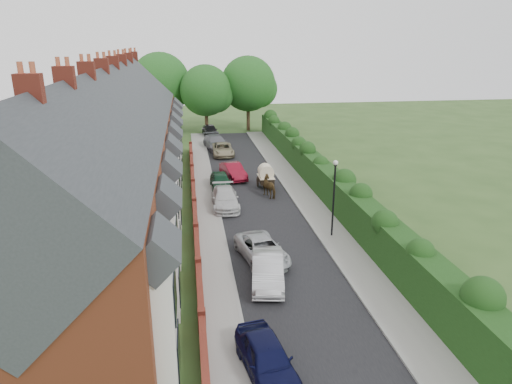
{
  "coord_description": "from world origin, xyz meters",
  "views": [
    {
      "loc": [
        -5.56,
        -22.32,
        12.17
      ],
      "look_at": [
        -1.09,
        7.38,
        2.2
      ],
      "focal_mm": 32.0,
      "sensor_mm": 36.0,
      "label": 1
    }
  ],
  "objects_px": {
    "car_red": "(233,171)",
    "horse_cart": "(266,175)",
    "car_silver_a": "(268,270)",
    "car_beige": "(223,149)",
    "lamppost": "(334,189)",
    "car_grey": "(216,142)",
    "car_silver_b": "(262,250)",
    "car_black": "(210,130)",
    "car_green": "(221,181)",
    "car_white": "(225,199)",
    "car_navy": "(267,358)",
    "horse": "(270,186)"
  },
  "relations": [
    {
      "from": "car_red",
      "to": "horse_cart",
      "type": "xyz_separation_m",
      "value": [
        2.49,
        -3.4,
        0.51
      ]
    },
    {
      "from": "car_silver_a",
      "to": "car_red",
      "type": "relative_size",
      "value": 1.05
    },
    {
      "from": "car_beige",
      "to": "horse_cart",
      "type": "relative_size",
      "value": 1.65
    },
    {
      "from": "lamppost",
      "to": "car_silver_a",
      "type": "bearing_deg",
      "value": -134.69
    },
    {
      "from": "car_grey",
      "to": "car_silver_b",
      "type": "bearing_deg",
      "value": -97.71
    },
    {
      "from": "lamppost",
      "to": "car_grey",
      "type": "height_order",
      "value": "lamppost"
    },
    {
      "from": "car_silver_a",
      "to": "car_silver_b",
      "type": "xyz_separation_m",
      "value": [
        0.12,
        2.62,
        -0.09
      ]
    },
    {
      "from": "car_beige",
      "to": "horse_cart",
      "type": "distance_m",
      "value": 12.9
    },
    {
      "from": "car_silver_a",
      "to": "car_black",
      "type": "distance_m",
      "value": 39.83
    },
    {
      "from": "car_red",
      "to": "car_grey",
      "type": "distance_m",
      "value": 12.48
    },
    {
      "from": "car_silver_b",
      "to": "car_green",
      "type": "distance_m",
      "value": 13.87
    },
    {
      "from": "car_black",
      "to": "horse_cart",
      "type": "bearing_deg",
      "value": -87.47
    },
    {
      "from": "car_beige",
      "to": "car_grey",
      "type": "relative_size",
      "value": 0.88
    },
    {
      "from": "lamppost",
      "to": "car_white",
      "type": "distance_m",
      "value": 9.55
    },
    {
      "from": "car_navy",
      "to": "car_black",
      "type": "xyz_separation_m",
      "value": [
        0.37,
        46.71,
        0.04
      ]
    },
    {
      "from": "car_red",
      "to": "horse_cart",
      "type": "relative_size",
      "value": 1.46
    },
    {
      "from": "horse_cart",
      "to": "car_silver_a",
      "type": "bearing_deg",
      "value": -99.39
    },
    {
      "from": "car_white",
      "to": "car_beige",
      "type": "xyz_separation_m",
      "value": [
        1.16,
        16.8,
        -0.03
      ]
    },
    {
      "from": "lamppost",
      "to": "horse_cart",
      "type": "relative_size",
      "value": 1.74
    },
    {
      "from": "car_green",
      "to": "car_black",
      "type": "relative_size",
      "value": 0.94
    },
    {
      "from": "car_white",
      "to": "car_black",
      "type": "xyz_separation_m",
      "value": [
        0.37,
        28.0,
        0.05
      ]
    },
    {
      "from": "car_navy",
      "to": "horse",
      "type": "bearing_deg",
      "value": 70.16
    },
    {
      "from": "car_grey",
      "to": "horse_cart",
      "type": "distance_m",
      "value": 16.19
    },
    {
      "from": "car_black",
      "to": "horse",
      "type": "relative_size",
      "value": 2.16
    },
    {
      "from": "lamppost",
      "to": "car_silver_b",
      "type": "bearing_deg",
      "value": -152.71
    },
    {
      "from": "lamppost",
      "to": "car_beige",
      "type": "height_order",
      "value": "lamppost"
    },
    {
      "from": "horse_cart",
      "to": "car_green",
      "type": "bearing_deg",
      "value": 174.1
    },
    {
      "from": "lamppost",
      "to": "car_navy",
      "type": "xyz_separation_m",
      "value": [
        -6.4,
        -12.11,
        -2.57
      ]
    },
    {
      "from": "car_red",
      "to": "car_beige",
      "type": "bearing_deg",
      "value": 79.23
    },
    {
      "from": "car_silver_b",
      "to": "car_red",
      "type": "bearing_deg",
      "value": 78.51
    },
    {
      "from": "car_navy",
      "to": "car_silver_a",
      "type": "bearing_deg",
      "value": 70.63
    },
    {
      "from": "lamppost",
      "to": "car_white",
      "type": "height_order",
      "value": "lamppost"
    },
    {
      "from": "car_silver_a",
      "to": "car_silver_b",
      "type": "height_order",
      "value": "car_silver_a"
    },
    {
      "from": "car_green",
      "to": "car_black",
      "type": "distance_m",
      "value": 23.4
    },
    {
      "from": "car_silver_a",
      "to": "car_white",
      "type": "distance_m",
      "value": 11.88
    },
    {
      "from": "car_silver_a",
      "to": "car_black",
      "type": "bearing_deg",
      "value": 100.0
    },
    {
      "from": "car_silver_a",
      "to": "car_beige",
      "type": "xyz_separation_m",
      "value": [
        -0.08,
        28.62,
        -0.07
      ]
    },
    {
      "from": "car_red",
      "to": "car_grey",
      "type": "relative_size",
      "value": 0.78
    },
    {
      "from": "horse_cart",
      "to": "car_navy",
      "type": "bearing_deg",
      "value": -99.63
    },
    {
      "from": "car_green",
      "to": "horse_cart",
      "type": "xyz_separation_m",
      "value": [
        3.89,
        -0.4,
        0.51
      ]
    },
    {
      "from": "car_white",
      "to": "car_red",
      "type": "height_order",
      "value": "car_red"
    },
    {
      "from": "car_silver_b",
      "to": "car_black",
      "type": "height_order",
      "value": "car_black"
    },
    {
      "from": "car_grey",
      "to": "car_beige",
      "type": "bearing_deg",
      "value": -89.68
    },
    {
      "from": "horse",
      "to": "car_grey",
      "type": "bearing_deg",
      "value": -101.45
    },
    {
      "from": "car_grey",
      "to": "car_black",
      "type": "height_order",
      "value": "car_grey"
    },
    {
      "from": "car_red",
      "to": "car_beige",
      "type": "height_order",
      "value": "car_red"
    },
    {
      "from": "car_navy",
      "to": "car_beige",
      "type": "height_order",
      "value": "car_navy"
    },
    {
      "from": "car_silver_b",
      "to": "horse",
      "type": "bearing_deg",
      "value": 65.91
    },
    {
      "from": "lamppost",
      "to": "car_grey",
      "type": "xyz_separation_m",
      "value": [
        -5.78,
        26.65,
        -2.49
      ]
    },
    {
      "from": "car_white",
      "to": "car_grey",
      "type": "bearing_deg",
      "value": 88.9
    }
  ]
}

